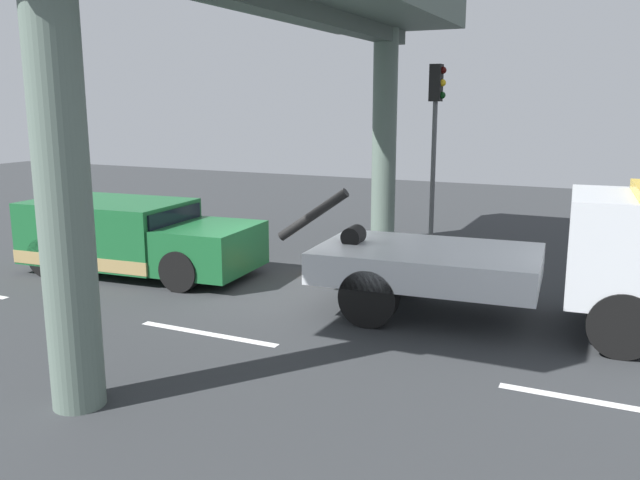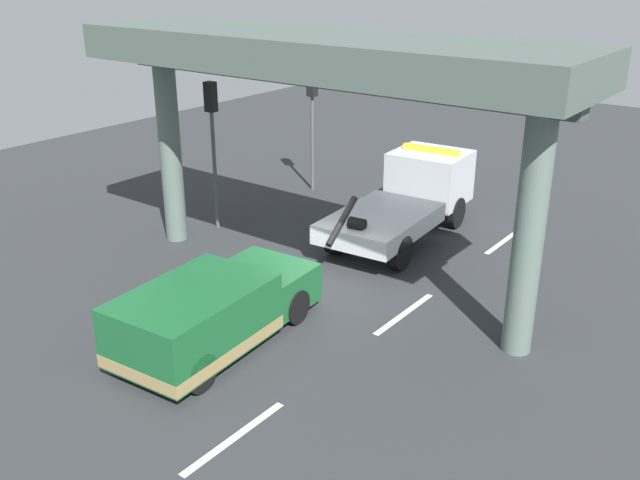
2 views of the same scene
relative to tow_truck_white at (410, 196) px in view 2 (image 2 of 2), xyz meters
The scene contains 10 objects.
ground_plane 5.01m from the tow_truck_white, behind, with size 60.00×40.00×0.10m, color #2D3033.
lane_stripe_west 11.25m from the tow_truck_white, 165.82° to the right, with size 2.60×0.16×0.01m, color silver.
lane_stripe_mid 5.70m from the tow_truck_white, 150.53° to the right, with size 2.60×0.16×0.01m, color silver.
lane_stripe_east 3.20m from the tow_truck_white, 67.22° to the right, with size 2.60×0.16×0.01m, color silver.
tow_truck_white is the anchor object (origin of this frame).
towed_van_green 8.73m from the tow_truck_white, behind, with size 5.34×2.55×1.58m.
overpass_structure 6.57m from the tow_truck_white, behind, with size 3.60×13.04×6.47m.
traffic_light_near 6.49m from the tow_truck_white, 123.02° to the left, with size 0.39×0.32×4.66m.
traffic_light_far 5.75m from the tow_truck_white, 71.95° to the left, with size 0.39×0.32×4.39m.
traffic_cone_orange 5.21m from the tow_truck_white, 162.92° to the left, with size 0.48×0.48×0.57m.
Camera 2 is at (-13.48, -10.30, 8.14)m, focal length 39.61 mm.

